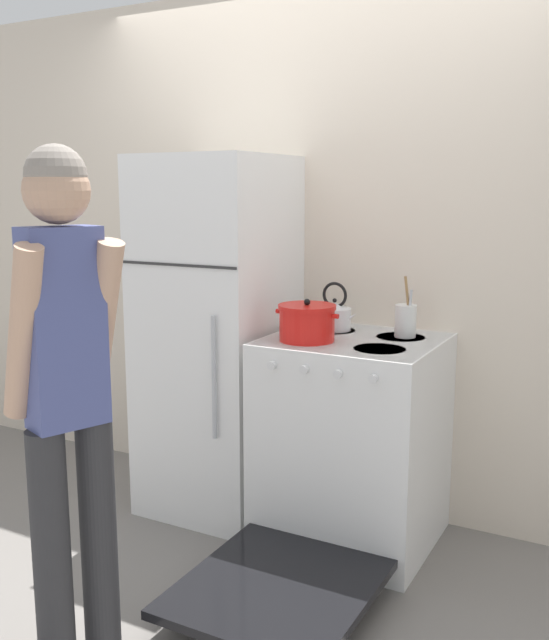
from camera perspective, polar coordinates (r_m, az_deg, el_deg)
The scene contains 8 objects.
ground_plane at distance 3.84m, azimuth 3.78°, elevation -13.87°, with size 14.00×14.00×0.00m, color slate.
wall_back at distance 3.55m, azimuth 4.23°, elevation 5.46°, with size 10.00×0.06×2.55m.
refrigerator at distance 3.50m, azimuth -4.59°, elevation -1.34°, with size 0.63×0.66×1.74m.
stove_range at distance 3.24m, azimuth 5.97°, elevation -9.79°, with size 0.74×1.43×0.93m.
dutch_oven_pot at distance 3.07m, azimuth 2.61°, elevation -0.20°, with size 0.29×0.25×0.18m.
tea_kettle at distance 3.31m, azimuth 4.85°, elevation 0.38°, with size 0.19×0.15×0.23m.
utensil_jar at distance 3.20m, azimuth 10.46°, elevation -0.01°, with size 0.09×0.09×0.27m.
person at distance 2.35m, azimuth -16.27°, elevation -4.85°, with size 0.36×0.41×1.71m.
Camera 1 is at (1.44, -3.20, 1.58)m, focal length 40.00 mm.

